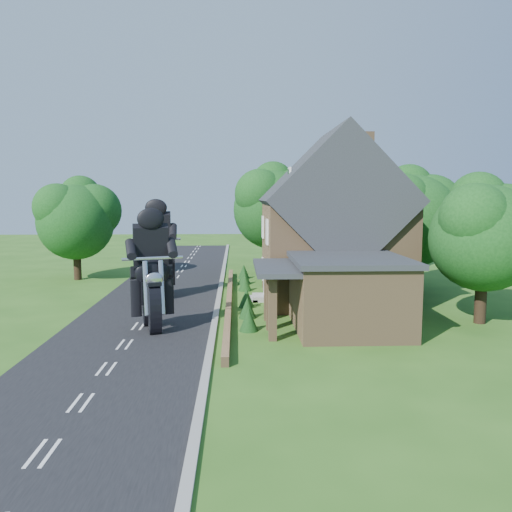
{
  "coord_description": "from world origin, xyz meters",
  "views": [
    {
      "loc": [
        4.74,
        -23.69,
        6.23
      ],
      "look_at": [
        5.88,
        5.06,
        2.8
      ],
      "focal_mm": 35.0,
      "sensor_mm": 36.0,
      "label": 1
    }
  ],
  "objects_px": {
    "house": "(332,228)",
    "motorcycle_follow": "(158,283)",
    "annex": "(346,292)",
    "motorcycle_lead": "(152,313)",
    "garden_wall": "(229,300)"
  },
  "relations": [
    {
      "from": "garden_wall",
      "to": "motorcycle_follow",
      "type": "distance_m",
      "value": 4.86
    },
    {
      "from": "house",
      "to": "annex",
      "type": "height_order",
      "value": "house"
    },
    {
      "from": "garden_wall",
      "to": "house",
      "type": "distance_m",
      "value": 7.52
    },
    {
      "from": "house",
      "to": "annex",
      "type": "bearing_deg",
      "value": -95.24
    },
    {
      "from": "house",
      "to": "motorcycle_follow",
      "type": "relative_size",
      "value": 5.23
    },
    {
      "from": "motorcycle_lead",
      "to": "motorcycle_follow",
      "type": "relative_size",
      "value": 0.94
    },
    {
      "from": "motorcycle_lead",
      "to": "motorcycle_follow",
      "type": "xyz_separation_m",
      "value": [
        -0.92,
        7.64,
        0.06
      ]
    },
    {
      "from": "house",
      "to": "annex",
      "type": "distance_m",
      "value": 7.3
    },
    {
      "from": "house",
      "to": "annex",
      "type": "relative_size",
      "value": 1.45
    },
    {
      "from": "garden_wall",
      "to": "house",
      "type": "relative_size",
      "value": 2.15
    },
    {
      "from": "garden_wall",
      "to": "motorcycle_lead",
      "type": "height_order",
      "value": "motorcycle_lead"
    },
    {
      "from": "house",
      "to": "motorcycle_follow",
      "type": "bearing_deg",
      "value": 175.1
    },
    {
      "from": "house",
      "to": "motorcycle_lead",
      "type": "xyz_separation_m",
      "value": [
        -9.69,
        -6.73,
        -3.49
      ]
    },
    {
      "from": "house",
      "to": "motorcycle_follow",
      "type": "xyz_separation_m",
      "value": [
        -10.6,
        0.91,
        -3.43
      ]
    },
    {
      "from": "motorcycle_lead",
      "to": "garden_wall",
      "type": "bearing_deg",
      "value": -139.3
    }
  ]
}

